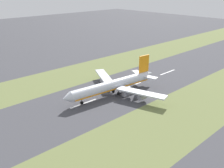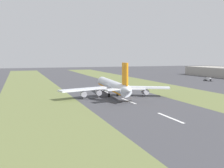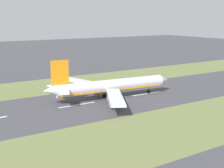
# 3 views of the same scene
# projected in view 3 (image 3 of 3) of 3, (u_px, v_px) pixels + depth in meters

# --- Properties ---
(ground_plane) EXTENTS (800.00, 800.00, 0.00)m
(ground_plane) POSITION_uv_depth(u_px,v_px,m) (112.00, 99.00, 150.62)
(ground_plane) COLOR #424247
(grass_median_west) EXTENTS (40.00, 600.00, 0.01)m
(grass_median_west) POSITION_uv_depth(u_px,v_px,m) (72.00, 83.00, 187.79)
(grass_median_west) COLOR olive
(grass_median_west) RESTS_ON ground
(grass_median_east) EXTENTS (40.00, 600.00, 0.01)m
(grass_median_east) POSITION_uv_depth(u_px,v_px,m) (179.00, 126.00, 113.46)
(grass_median_east) COLOR olive
(grass_median_east) RESTS_ON ground
(centreline_dash_mid) EXTENTS (1.20, 18.00, 0.01)m
(centreline_dash_mid) POSITION_uv_depth(u_px,v_px,m) (77.00, 105.00, 140.71)
(centreline_dash_mid) COLOR silver
(centreline_dash_mid) RESTS_ON ground
(centreline_dash_far) EXTENTS (1.20, 18.00, 0.01)m
(centreline_dash_far) POSITION_uv_depth(u_px,v_px,m) (147.00, 94.00, 161.63)
(centreline_dash_far) COLOR silver
(centreline_dash_far) RESTS_ON ground
(airplane_main_jet) EXTENTS (63.83, 67.22, 20.20)m
(airplane_main_jet) POSITION_uv_depth(u_px,v_px,m) (108.00, 86.00, 150.74)
(airplane_main_jet) COLOR silver
(airplane_main_jet) RESTS_ON ground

